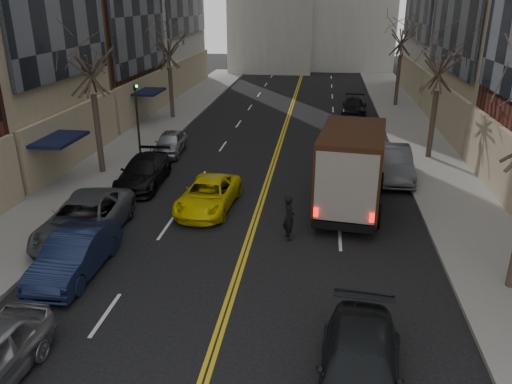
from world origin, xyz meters
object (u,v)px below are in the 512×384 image
Objects in this scene: observer_sedan at (359,370)px; taxi at (208,195)px; pedestrian at (289,217)px; ups_truck at (352,168)px.

taxi is (-5.92, 10.38, -0.04)m from observer_sedan.
ups_truck is at bearing -58.77° from pedestrian.
pedestrian is (-2.45, -3.37, -0.96)m from ups_truck.
observer_sedan is at bearing -84.38° from ups_truck.
pedestrian is at bearing -119.15° from ups_truck.
observer_sedan is (-0.25, -11.29, -1.17)m from ups_truck.
observer_sedan is 8.22m from pedestrian.
ups_truck is 3.90× the size of pedestrian.
observer_sedan is 11.95m from taxi.
pedestrian is at bearing 111.15° from observer_sedan.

